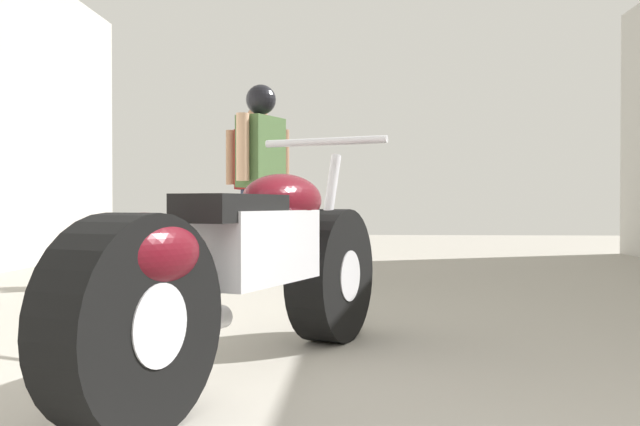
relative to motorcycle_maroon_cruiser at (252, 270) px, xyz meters
The scene contains 4 objects.
ground_plane 2.18m from the motorcycle_maroon_cruiser, 79.25° to the left, with size 18.67×18.67×0.00m, color #9E998E.
motorcycle_maroon_cruiser is the anchor object (origin of this frame).
mechanic_in_blue 4.44m from the motorcycle_maroon_cruiser, 98.42° to the left, with size 0.65×0.24×1.63m.
mechanic_with_helmet 3.27m from the motorcycle_maroon_cruiser, 97.77° to the left, with size 0.39×0.62×1.64m.
Camera 1 is at (-0.00, -0.66, 0.64)m, focal length 37.87 mm.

